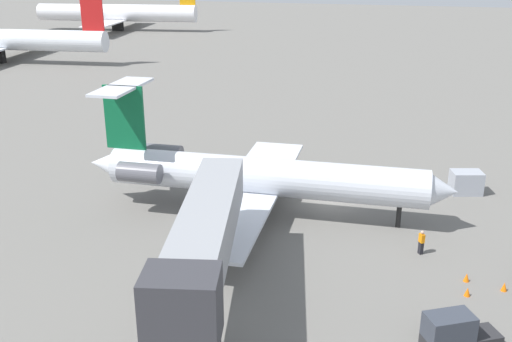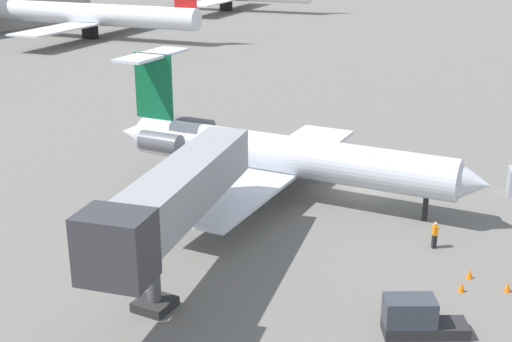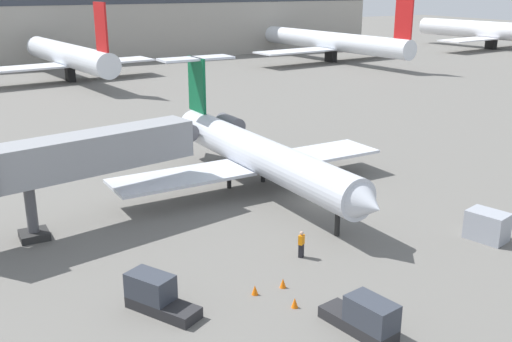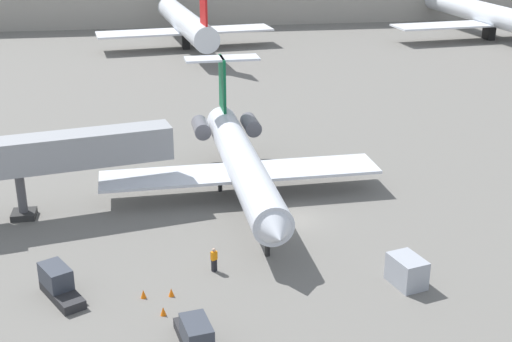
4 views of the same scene
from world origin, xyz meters
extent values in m
cube|color=#66635E|center=(0.00, 0.00, -0.05)|extent=(400.00, 400.00, 0.10)
cylinder|color=silver|center=(-3.46, 4.50, 3.09)|extent=(3.73, 24.13, 2.84)
cone|color=silver|center=(-2.98, -8.31, 3.09)|extent=(2.78, 2.30, 2.70)
cone|color=silver|center=(-3.94, 17.41, 3.09)|extent=(2.51, 2.69, 2.41)
cube|color=silver|center=(2.68, 5.73, 1.97)|extent=(10.81, 4.79, 0.24)
cube|color=silver|center=(-9.67, 5.27, 1.97)|extent=(10.81, 4.79, 0.24)
cylinder|color=#595960|center=(-1.48, 13.60, 3.49)|extent=(1.62, 3.25, 1.50)
cylinder|color=#595960|center=(-6.11, 13.43, 3.49)|extent=(1.62, 3.25, 1.50)
cube|color=#0C5933|center=(-3.87, 15.51, 6.99)|extent=(0.36, 3.21, 4.97)
cube|color=silver|center=(-3.87, 15.51, 9.38)|extent=(6.88, 2.65, 0.20)
cylinder|color=black|center=(-3.09, -5.51, 0.83)|extent=(0.36, 0.36, 1.67)
cylinder|color=black|center=(-1.93, 6.56, 0.83)|extent=(0.36, 0.36, 1.67)
cylinder|color=black|center=(-5.13, 6.44, 0.83)|extent=(0.36, 0.36, 1.67)
cube|color=gray|center=(-16.87, 4.27, 5.05)|extent=(15.88, 5.69, 2.60)
cube|color=#333338|center=(-24.15, 2.78, 5.05)|extent=(2.99, 3.62, 3.20)
cylinder|color=#4C4C51|center=(-20.70, 3.49, 1.88)|extent=(0.70, 0.70, 3.75)
cube|color=black|center=(-6.93, -7.13, 0.42)|extent=(0.40, 0.37, 0.85)
cube|color=orange|center=(-6.93, -7.13, 1.15)|extent=(0.48, 0.43, 0.60)
sphere|color=tan|center=(-6.93, -7.13, 1.57)|extent=(0.24, 0.24, 0.24)
cube|color=#262628|center=(-16.51, -9.19, 0.30)|extent=(3.14, 4.18, 0.60)
cube|color=#333842|center=(-16.89, -8.49, 1.25)|extent=(2.38, 2.78, 1.30)
cube|color=#999EA8|center=(5.03, -10.66, 0.95)|extent=(2.30, 2.84, 1.90)
cone|color=orange|center=(-9.86, -9.87, 0.28)|extent=(0.36, 0.36, 0.55)
cone|color=orange|center=(-10.42, -11.95, 0.28)|extent=(0.36, 0.36, 0.55)
cone|color=orange|center=(-11.58, -9.81, 0.28)|extent=(0.36, 0.36, 0.55)
cube|color=red|center=(50.87, 49.29, 9.63)|extent=(0.73, 4.01, 7.00)
cylinder|color=white|center=(98.40, 69.80, 4.53)|extent=(9.78, 41.88, 4.25)
cube|color=white|center=(98.40, 69.80, 2.80)|extent=(35.50, 10.62, 0.30)
cube|color=black|center=(98.40, 69.80, 1.20)|extent=(1.20, 2.80, 2.40)
camera|label=1|loc=(-43.54, -5.62, 18.78)|focal=41.36mm
camera|label=2|loc=(-45.29, -15.55, 18.16)|focal=48.35mm
camera|label=3|loc=(-25.17, -34.87, 15.97)|focal=42.00mm
camera|label=4|loc=(-10.33, -48.01, 22.96)|focal=49.22mm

